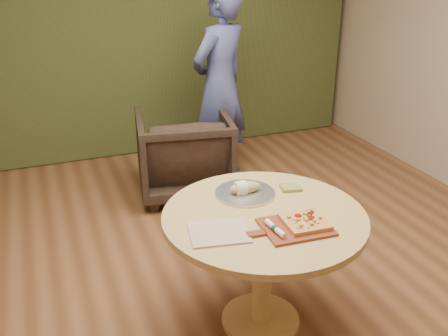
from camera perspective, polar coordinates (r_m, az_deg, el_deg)
The scene contains 12 objects.
room_shell at distance 2.66m, azimuth 3.54°, elevation 8.71°, with size 5.04×6.04×2.84m.
curtain at distance 5.39m, azimuth -9.88°, elevation 16.08°, with size 4.80×0.14×2.78m, color #323E1C.
pedestal_table at distance 2.84m, azimuth 4.54°, elevation -7.69°, with size 1.13×1.13×0.75m.
pizza_paddle at distance 2.65m, azimuth 7.99°, elevation -6.73°, with size 0.45×0.30×0.01m.
flatbread_pizza at distance 2.67m, azimuth 9.23°, elevation -6.04°, with size 0.23×0.23×0.04m.
cutlery_roll at distance 2.58m, azimuth 5.87°, elevation -6.89°, with size 0.05×0.20×0.03m.
newspaper at distance 2.58m, azimuth -0.60°, elevation -7.38°, with size 0.30×0.25×0.01m, color white.
serving_tray at distance 2.97m, azimuth 2.41°, elevation -2.87°, with size 0.36×0.36×0.02m.
bread_roll at distance 2.95m, azimuth 2.26°, elevation -2.28°, with size 0.19×0.09×0.09m.
green_packet at distance 3.06m, azimuth 7.65°, elevation -2.23°, with size 0.12×0.10×0.02m, color #5F6C30.
armchair at distance 4.54m, azimuth -4.60°, elevation 2.11°, with size 0.82×0.77×0.84m, color black.
person_standing at distance 4.74m, azimuth -0.47°, elevation 9.48°, with size 0.67×0.44×1.84m, color #43508F.
Camera 1 is at (-1.08, -2.33, 2.09)m, focal length 40.00 mm.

